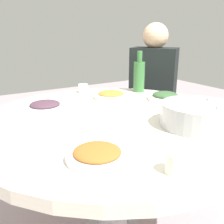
# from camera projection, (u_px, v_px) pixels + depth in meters

# --- Properties ---
(round_dining_table) EXTENTS (1.27, 1.27, 0.76)m
(round_dining_table) POSITION_uv_depth(u_px,v_px,m) (113.00, 142.00, 1.24)
(round_dining_table) COLOR #99999E
(round_dining_table) RESTS_ON ground
(rice_bowl) EXTENTS (0.30, 0.30, 0.11)m
(rice_bowl) POSITION_uv_depth(u_px,v_px,m) (197.00, 114.00, 1.07)
(rice_bowl) COLOR #B2B5BA
(rice_bowl) RESTS_ON round_dining_table
(soup_bowl) EXTENTS (0.24, 0.24, 0.07)m
(soup_bowl) POSITION_uv_depth(u_px,v_px,m) (15.00, 130.00, 0.96)
(soup_bowl) COLOR white
(soup_bowl) RESTS_ON round_dining_table
(dish_tofu_braise) EXTENTS (0.21, 0.21, 0.04)m
(dish_tofu_braise) POSITION_uv_depth(u_px,v_px,m) (111.00, 95.00, 1.54)
(dish_tofu_braise) COLOR silver
(dish_tofu_braise) RESTS_ON round_dining_table
(dish_stirfry) EXTENTS (0.20, 0.20, 0.04)m
(dish_stirfry) POSITION_uv_depth(u_px,v_px,m) (97.00, 154.00, 0.80)
(dish_stirfry) COLOR silver
(dish_stirfry) RESTS_ON round_dining_table
(dish_eggplant) EXTENTS (0.21, 0.21, 0.04)m
(dish_eggplant) POSITION_uv_depth(u_px,v_px,m) (45.00, 106.00, 1.31)
(dish_eggplant) COLOR white
(dish_eggplant) RESTS_ON round_dining_table
(dish_greens) EXTENTS (0.20, 0.20, 0.05)m
(dish_greens) POSITION_uv_depth(u_px,v_px,m) (165.00, 97.00, 1.49)
(dish_greens) COLOR white
(dish_greens) RESTS_ON round_dining_table
(green_bottle) EXTENTS (0.07, 0.07, 0.27)m
(green_bottle) POSITION_uv_depth(u_px,v_px,m) (139.00, 76.00, 1.67)
(green_bottle) COLOR #3B773C
(green_bottle) RESTS_ON round_dining_table
(tea_cup_near) EXTENTS (0.06, 0.06, 0.06)m
(tea_cup_near) POSITION_uv_depth(u_px,v_px,m) (177.00, 163.00, 0.72)
(tea_cup_near) COLOR white
(tea_cup_near) RESTS_ON round_dining_table
(tea_cup_far) EXTENTS (0.06, 0.06, 0.06)m
(tea_cup_far) POSITION_uv_depth(u_px,v_px,m) (83.00, 88.00, 1.67)
(tea_cup_far) COLOR white
(tea_cup_far) RESTS_ON round_dining_table
(stool_for_diner_left) EXTENTS (0.38, 0.38, 0.44)m
(stool_for_diner_left) POSITION_uv_depth(u_px,v_px,m) (150.00, 145.00, 2.15)
(stool_for_diner_left) COLOR brown
(stool_for_diner_left) RESTS_ON ground
(diner_left) EXTENTS (0.46, 0.46, 0.76)m
(diner_left) POSITION_uv_depth(u_px,v_px,m) (153.00, 82.00, 1.99)
(diner_left) COLOR #2D333D
(diner_left) RESTS_ON stool_for_diner_left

